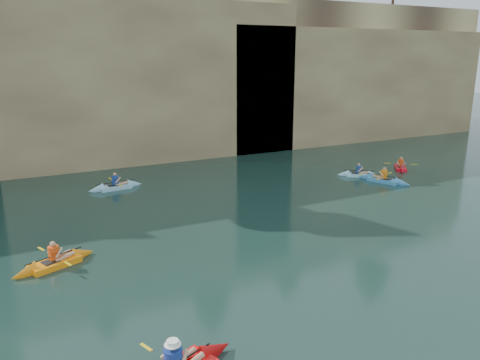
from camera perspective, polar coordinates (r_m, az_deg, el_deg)
name	(u,v)px	position (r m, az deg, el deg)	size (l,w,h in m)	color
ground	(293,331)	(13.59, 6.50, -17.83)	(160.00, 160.00, 0.00)	black
cliff	(87,73)	(39.99, -18.15, 12.33)	(70.00, 16.00, 12.00)	tan
cliff_slab_center	(137,80)	(33.18, -12.49, 11.80)	(24.00, 2.40, 11.40)	tan
cliff_slab_east	(364,84)	(42.92, 14.85, 11.26)	(26.00, 2.40, 9.84)	tan
sea_cave_center	(49,149)	(32.01, -22.21, 3.52)	(3.50, 1.00, 3.20)	black
sea_cave_east	(245,124)	(35.81, 0.64, 6.80)	(5.00, 1.00, 4.50)	black
kayaker_orange	(55,263)	(18.27, -21.65, -9.34)	(3.17, 2.22, 1.19)	orange
kayaker_ltblue_near	(358,174)	(30.18, 14.23, 0.68)	(2.52, 1.98, 1.03)	#90D8F2
kayaker_red_far	(400,167)	(32.86, 18.98, 1.47)	(2.28, 2.58, 1.03)	red
kayaker_ltblue_mid	(116,186)	(27.40, -14.92, -0.77)	(3.16, 2.34, 1.18)	#8BC4E9
kayaker_blue_east	(384,180)	(29.18, 17.12, 0.01)	(2.10, 3.21, 1.14)	#3A86C7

